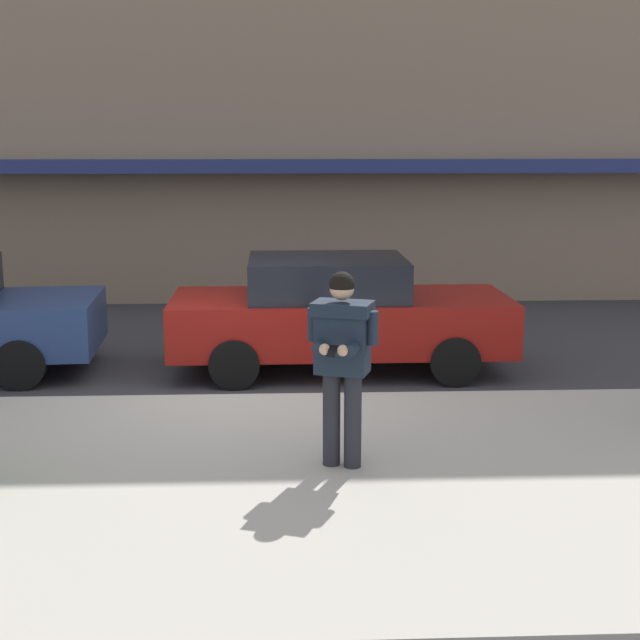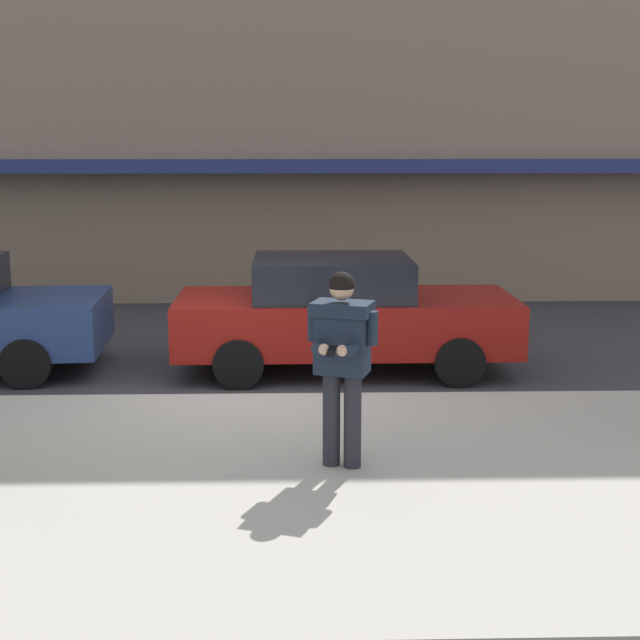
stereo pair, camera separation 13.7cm
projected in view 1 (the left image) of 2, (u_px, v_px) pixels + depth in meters
name	position (u px, v px, depth m)	size (l,w,h in m)	color
ground_plane	(242.00, 400.00, 10.70)	(80.00, 80.00, 0.00)	#333338
sidewalk	(340.00, 483.00, 7.94)	(32.00, 5.30, 0.14)	#A8A399
curb_paint_line	(324.00, 398.00, 10.79)	(28.00, 0.12, 0.01)	silver
storefront_facade	(304.00, 1.00, 17.90)	(28.00, 4.70, 11.64)	#84705B
parked_sedan_mid	(337.00, 313.00, 11.96)	(4.51, 1.95, 1.54)	maroon
man_texting_on_phone	(342.00, 348.00, 7.96)	(0.62, 0.65, 1.81)	#23232B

